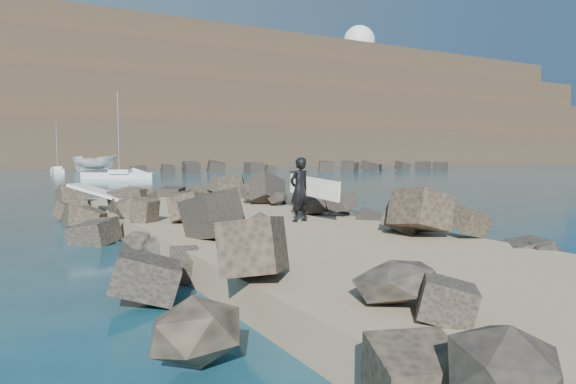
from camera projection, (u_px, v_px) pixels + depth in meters
name	position (u px, v px, depth m)	size (l,w,h in m)	color
ground	(269.00, 248.00, 13.17)	(800.00, 800.00, 0.00)	#0F384C
jetty	(310.00, 248.00, 11.40)	(6.00, 26.00, 0.60)	#8C7759
riprap_left	(175.00, 247.00, 10.42)	(2.60, 22.00, 1.00)	black
riprap_right	(395.00, 228.00, 13.23)	(2.60, 22.00, 1.00)	black
breakwater_secondary	(310.00, 168.00, 78.05)	(52.00, 4.00, 1.20)	black
headland	(60.00, 111.00, 156.39)	(360.00, 140.00, 32.00)	#2D4919
surfboard_resting	(107.00, 198.00, 15.96)	(0.66, 2.66, 0.09)	white
boat_imported	(95.00, 163.00, 82.20)	(2.51, 6.68, 2.58)	silver
surfer_with_board	(302.00, 189.00, 13.72)	(0.95, 2.13, 1.72)	black
radome	(359.00, 47.00, 189.41)	(11.66, 11.66, 18.45)	silver
sailboat_c	(119.00, 175.00, 53.38)	(7.23, 5.67, 9.12)	silver
sailboat_b	(58.00, 171.00, 69.93)	(1.34, 5.74, 7.05)	silver
sailboat_f	(237.00, 165.00, 113.07)	(4.24, 5.88, 7.40)	silver
headland_buildings	(86.00, 49.00, 151.64)	(137.50, 30.50, 5.00)	white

